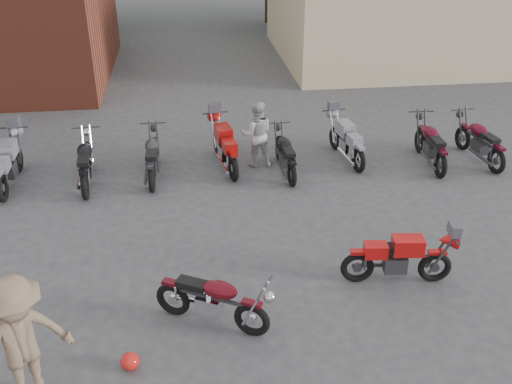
{
  "coord_description": "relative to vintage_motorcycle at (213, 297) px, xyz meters",
  "views": [
    {
      "loc": [
        -0.36,
        -7.0,
        5.95
      ],
      "look_at": [
        0.85,
        2.39,
        0.9
      ],
      "focal_mm": 40.0,
      "sensor_mm": 36.0,
      "label": 1
    }
  ],
  "objects": [
    {
      "name": "row_bike_7",
      "position": [
        5.55,
        5.17,
        0.05
      ],
      "size": [
        0.77,
        2.02,
        1.15
      ],
      "primitive_type": null,
      "rotation": [
        0.0,
        0.0,
        1.51
      ],
      "color": "#490918",
      "rests_on": "ground"
    },
    {
      "name": "row_bike_3",
      "position": [
        -1.06,
        5.3,
        0.03
      ],
      "size": [
        0.68,
        1.95,
        1.13
      ],
      "primitive_type": null,
      "rotation": [
        0.0,
        0.0,
        1.55
      ],
      "color": "#27282A",
      "rests_on": "ground"
    },
    {
      "name": "row_bike_6",
      "position": [
        3.61,
        5.66,
        0.03
      ],
      "size": [
        0.91,
        2.01,
        1.12
      ],
      "primitive_type": null,
      "rotation": [
        0.0,
        0.0,
        1.72
      ],
      "color": "gray",
      "rests_on": "ground"
    },
    {
      "name": "row_bike_8",
      "position": [
        6.81,
        5.21,
        0.04
      ],
      "size": [
        0.88,
        2.03,
        1.14
      ],
      "primitive_type": null,
      "rotation": [
        0.0,
        0.0,
        1.69
      ],
      "color": "#4B0917",
      "rests_on": "ground"
    },
    {
      "name": "row_bike_2",
      "position": [
        -2.54,
        5.15,
        0.05
      ],
      "size": [
        0.79,
        2.02,
        1.15
      ],
      "primitive_type": null,
      "rotation": [
        0.0,
        0.0,
        1.64
      ],
      "color": "black",
      "rests_on": "ground"
    },
    {
      "name": "person_light",
      "position": [
        1.39,
        5.64,
        0.27
      ],
      "size": [
        0.8,
        0.63,
        1.61
      ],
      "primitive_type": "imported",
      "rotation": [
        0.0,
        0.0,
        3.12
      ],
      "color": "#ADADA9",
      "rests_on": "ground"
    },
    {
      "name": "row_bike_4",
      "position": [
        0.62,
        5.63,
        0.07
      ],
      "size": [
        1.0,
        2.13,
        1.19
      ],
      "primitive_type": null,
      "rotation": [
        0.0,
        0.0,
        1.74
      ],
      "color": "#A5100D",
      "rests_on": "ground"
    },
    {
      "name": "vintage_motorcycle",
      "position": [
        0.0,
        0.0,
        0.0
      ],
      "size": [
        1.89,
        1.4,
        1.06
      ],
      "primitive_type": null,
      "rotation": [
        0.0,
        0.0,
        -0.49
      ],
      "color": "#560A14",
      "rests_on": "ground"
    },
    {
      "name": "row_bike_5",
      "position": [
        2.0,
        5.12,
        0.0
      ],
      "size": [
        0.69,
        1.85,
        1.06
      ],
      "primitive_type": null,
      "rotation": [
        0.0,
        0.0,
        1.62
      ],
      "color": "black",
      "rests_on": "ground"
    },
    {
      "name": "row_bike_1",
      "position": [
        -4.24,
        5.29,
        0.06
      ],
      "size": [
        0.69,
        2.03,
        1.17
      ],
      "primitive_type": null,
      "rotation": [
        0.0,
        0.0,
        1.58
      ],
      "color": "gray",
      "rests_on": "ground"
    },
    {
      "name": "person_tan",
      "position": [
        -2.42,
        -1.18,
        0.45
      ],
      "size": [
        1.44,
        1.35,
        1.96
      ],
      "primitive_type": "imported",
      "rotation": [
        0.0,
        0.0,
        0.66
      ],
      "color": "#79604A",
      "rests_on": "ground"
    },
    {
      "name": "stucco_building",
      "position": [
        8.63,
        15.17,
        1.22
      ],
      "size": [
        10.0,
        8.0,
        3.5
      ],
      "primitive_type": "cube",
      "color": "tan",
      "rests_on": "ground"
    },
    {
      "name": "sportbike",
      "position": [
        3.16,
        0.7,
        -0.0
      ],
      "size": [
        1.87,
        0.81,
        1.05
      ],
      "primitive_type": null,
      "rotation": [
        0.0,
        0.0,
        -0.12
      ],
      "color": "red",
      "rests_on": "ground"
    },
    {
      "name": "helmet",
      "position": [
        -1.23,
        -0.75,
        -0.41
      ],
      "size": [
        0.3,
        0.3,
        0.25
      ],
      "primitive_type": "ellipsoid",
      "rotation": [
        0.0,
        0.0,
        -0.15
      ],
      "color": "red",
      "rests_on": "ground"
    },
    {
      "name": "ground",
      "position": [
        0.13,
        0.17,
        -0.53
      ],
      "size": [
        90.0,
        90.0,
        0.0
      ],
      "primitive_type": "plane",
      "color": "#3A3A3C"
    }
  ]
}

